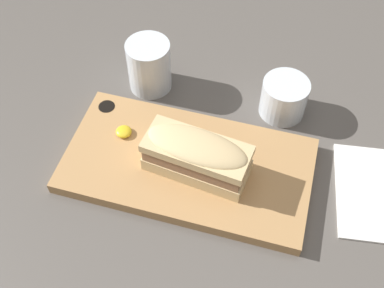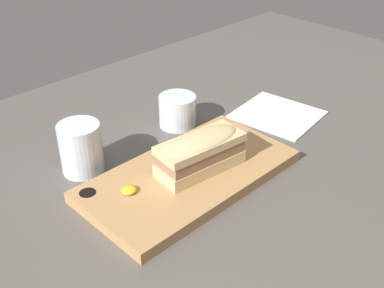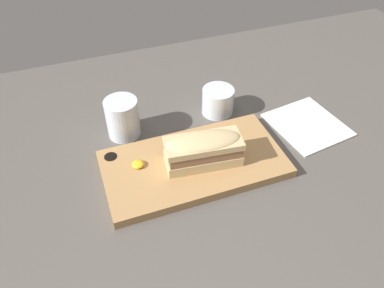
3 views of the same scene
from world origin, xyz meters
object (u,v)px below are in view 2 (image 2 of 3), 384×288
object	(u,v)px
serving_board	(189,176)
napkin	(277,115)
water_glass	(81,151)
sandwich	(200,151)
wine_glass	(178,111)

from	to	relation	value
serving_board	napkin	xyz separation A→B (cm)	(31.76, 3.87, -0.87)
serving_board	napkin	world-z (taller)	serving_board
water_glass	napkin	xyz separation A→B (cm)	(43.55, -12.46, -3.99)
sandwich	napkin	distance (cm)	30.84
water_glass	napkin	world-z (taller)	water_glass
serving_board	wine_glass	distance (cm)	21.00
wine_glass	water_glass	bearing A→B (deg)	-179.39
serving_board	water_glass	xyz separation A→B (cm)	(-11.79, 16.33, 3.13)
sandwich	water_glass	world-z (taller)	water_glass
water_glass	sandwich	bearing A→B (deg)	-51.80
sandwich	water_glass	bearing A→B (deg)	128.20
wine_glass	napkin	xyz separation A→B (cm)	(19.08, -12.72, -3.06)
serving_board	wine_glass	world-z (taller)	wine_glass
napkin	wine_glass	bearing A→B (deg)	146.31
wine_glass	napkin	world-z (taller)	wine_glass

